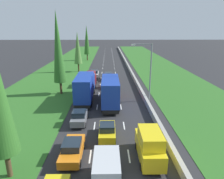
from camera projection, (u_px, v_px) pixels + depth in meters
name	position (u px, v px, depth m)	size (l,w,h in m)	color
ground_plane	(109.00, 67.00, 61.45)	(300.00, 300.00, 0.00)	#28282B
grass_verge_left	(67.00, 67.00, 61.23)	(14.00, 140.00, 0.04)	#2D6623
grass_verge_right	(156.00, 66.00, 61.69)	(14.00, 140.00, 0.04)	#2D6623
median_barrier	(127.00, 65.00, 61.42)	(0.44, 120.00, 0.85)	#9E9B93
lane_markings	(109.00, 67.00, 61.45)	(3.64, 116.00, 0.01)	white
silver_van_centre_lane	(107.00, 174.00, 14.12)	(1.96, 4.90, 2.82)	silver
yellow_van_right_lane	(150.00, 145.00, 17.56)	(1.96, 4.90, 2.82)	yellow
yellow_hatchback_centre_lane	(107.00, 131.00, 21.19)	(1.74, 3.90, 1.72)	yellow
blue_box_truck_centre_lane	(110.00, 91.00, 30.28)	(2.46, 9.40, 4.18)	black
orange_sedan_left_lane	(72.00, 149.00, 18.03)	(1.82, 4.50, 1.64)	orange
grey_hatchback_left_lane	(79.00, 117.00, 24.51)	(1.74, 3.90, 1.72)	slate
grey_hatchback_centre_lane	(110.00, 83.00, 39.48)	(1.74, 3.90, 1.72)	slate
blue_box_truck_left_lane	(85.00, 87.00, 32.01)	(2.46, 9.40, 4.18)	black
maroon_sedan_centre_lane	(108.00, 76.00, 45.56)	(1.82, 4.50, 1.64)	maroon
maroon_van_left_lane	(91.00, 79.00, 40.53)	(1.96, 4.90, 2.82)	maroon
silver_sedan_left_lane	(95.00, 74.00, 47.96)	(1.82, 4.50, 1.64)	silver
poplar_tree_second	(58.00, 47.00, 33.61)	(2.15, 2.15, 14.04)	#4C3823
poplar_tree_third	(78.00, 48.00, 52.35)	(2.06, 2.06, 10.35)	#4C3823
poplar_tree_fourth	(87.00, 40.00, 71.36)	(2.11, 2.11, 12.21)	#4C3823
street_light_mast	(149.00, 68.00, 30.98)	(3.20, 0.28, 9.00)	gray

